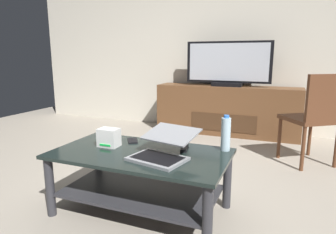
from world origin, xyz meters
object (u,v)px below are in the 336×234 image
media_cabinet (226,110)px  coffee_table (141,171)px  tv_remote (184,148)px  television (228,65)px  laptop (163,148)px  cell_phone (133,141)px  water_bottle_near (226,134)px  router_box (109,137)px  dining_chair (315,114)px

media_cabinet → coffee_table: bearing=-93.2°
tv_remote → television: bearing=79.8°
coffee_table → tv_remote: bearing=33.3°
media_cabinet → television: 0.63m
laptop → cell_phone: bearing=145.1°
water_bottle_near → cell_phone: bearing=-176.2°
media_cabinet → tv_remote: bearing=-86.7°
television → tv_remote: 2.24m
water_bottle_near → cell_phone: (-0.71, -0.05, -0.11)m
laptop → water_bottle_near: bearing=41.2°
cell_phone → tv_remote: (0.44, -0.04, 0.01)m
laptop → tv_remote: size_ratio=2.91×
coffee_table → laptop: 0.28m
media_cabinet → water_bottle_near: 2.16m
router_box → dining_chair: bearing=44.3°
coffee_table → cell_phone: size_ratio=8.58×
laptop → water_bottle_near: water_bottle_near is taller
television → router_box: size_ratio=7.80×
router_box → cell_phone: (0.10, 0.18, -0.06)m
television → water_bottle_near: 2.17m
media_cabinet → water_bottle_near: water_bottle_near is taller
television → water_bottle_near: bearing=-79.2°
media_cabinet → router_box: bearing=-99.8°
coffee_table → media_cabinet: 2.38m
dining_chair → water_bottle_near: dining_chair is taller
television → coffee_table: bearing=-93.3°
dining_chair → laptop: dining_chair is taller
laptop → television: bearing=91.3°
television → cell_phone: bearing=-98.2°
laptop → cell_phone: (-0.36, 0.25, -0.06)m
media_cabinet → router_box: size_ratio=13.29×
coffee_table → television: 2.45m
dining_chair → tv_remote: dining_chair is taller
dining_chair → laptop: size_ratio=1.99×
cell_phone → water_bottle_near: bearing=-29.1°
television → tv_remote: bearing=-86.7°
coffee_table → television: television is taller
cell_phone → tv_remote: size_ratio=0.88×
tv_remote → water_bottle_near: bearing=4.2°
water_bottle_near → dining_chair: bearing=61.5°
television → cell_phone: 2.23m
cell_phone → television: bearing=48.8°
tv_remote → router_box: bearing=-179.0°
coffee_table → television: size_ratio=1.04×
television → laptop: 2.44m
coffee_table → media_cabinet: bearing=86.8°
water_bottle_near → tv_remote: 0.30m
media_cabinet → cell_phone: size_ratio=14.04×
water_bottle_near → tv_remote: size_ratio=1.57×
water_bottle_near → coffee_table: bearing=-154.1°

